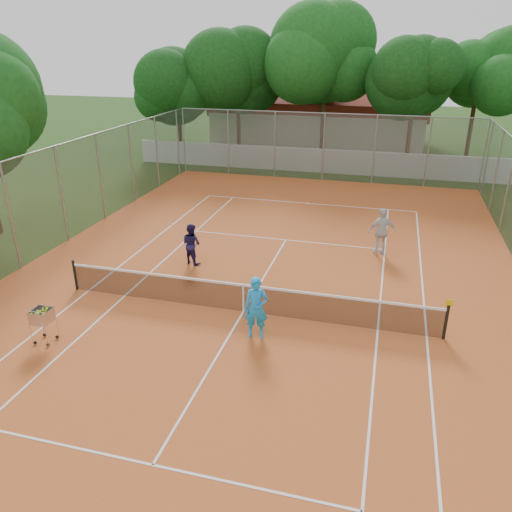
% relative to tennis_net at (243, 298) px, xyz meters
% --- Properties ---
extents(ground, '(120.00, 120.00, 0.00)m').
position_rel_tennis_net_xyz_m(ground, '(0.00, 0.00, -0.51)').
color(ground, '#1A360E').
rests_on(ground, ground).
extents(court_pad, '(18.00, 34.00, 0.02)m').
position_rel_tennis_net_xyz_m(court_pad, '(0.00, 0.00, -0.50)').
color(court_pad, '#BD5824').
rests_on(court_pad, ground).
extents(court_lines, '(10.98, 23.78, 0.01)m').
position_rel_tennis_net_xyz_m(court_lines, '(0.00, 0.00, -0.49)').
color(court_lines, white).
rests_on(court_lines, court_pad).
extents(tennis_net, '(11.88, 0.10, 0.98)m').
position_rel_tennis_net_xyz_m(tennis_net, '(0.00, 0.00, 0.00)').
color(tennis_net, black).
rests_on(tennis_net, court_pad).
extents(perimeter_fence, '(18.00, 34.00, 4.00)m').
position_rel_tennis_net_xyz_m(perimeter_fence, '(0.00, 0.00, 1.49)').
color(perimeter_fence, slate).
rests_on(perimeter_fence, ground).
extents(boundary_wall, '(26.00, 0.30, 1.50)m').
position_rel_tennis_net_xyz_m(boundary_wall, '(0.00, 19.00, 0.24)').
color(boundary_wall, silver).
rests_on(boundary_wall, ground).
extents(clubhouse, '(16.40, 9.00, 4.40)m').
position_rel_tennis_net_xyz_m(clubhouse, '(-2.00, 29.00, 1.69)').
color(clubhouse, beige).
rests_on(clubhouse, ground).
extents(tropical_trees, '(29.00, 19.00, 10.00)m').
position_rel_tennis_net_xyz_m(tropical_trees, '(0.00, 22.00, 4.49)').
color(tropical_trees, '#0D3410').
rests_on(tropical_trees, ground).
extents(player_near, '(0.73, 0.54, 1.83)m').
position_rel_tennis_net_xyz_m(player_near, '(0.75, -1.25, 0.42)').
color(player_near, '#1B95EC').
rests_on(player_near, court_pad).
extents(player_far_left, '(0.93, 0.83, 1.57)m').
position_rel_tennis_net_xyz_m(player_far_left, '(-2.96, 3.11, 0.29)').
color(player_far_left, '#1D1849').
rests_on(player_far_left, court_pad).
extents(player_far_right, '(1.20, 0.80, 1.89)m').
position_rel_tennis_net_xyz_m(player_far_right, '(3.92, 5.88, 0.46)').
color(player_far_right, silver).
rests_on(player_far_right, court_pad).
extents(ball_hopper, '(0.64, 0.64, 1.11)m').
position_rel_tennis_net_xyz_m(ball_hopper, '(-4.89, -3.08, 0.06)').
color(ball_hopper, '#B9B8C0').
rests_on(ball_hopper, court_pad).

